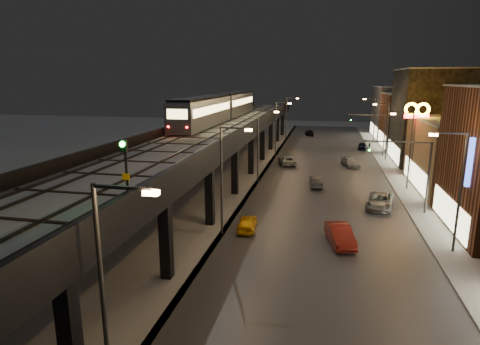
{
  "coord_description": "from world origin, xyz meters",
  "views": [
    {
      "loc": [
        7.24,
        -17.35,
        12.58
      ],
      "look_at": [
        0.5,
        14.56,
        5.0
      ],
      "focal_mm": 30.0,
      "sensor_mm": 36.0,
      "label": 1
    }
  ],
  "objects_px": {
    "car_onc_dark": "(380,202)",
    "car_onc_white": "(350,163)",
    "rail_signal": "(125,159)",
    "car_far_white": "(309,133)",
    "car_onc_red": "(362,146)",
    "car_near_white": "(316,182)",
    "car_onc_silver": "(340,235)",
    "subway_train": "(221,107)",
    "car_taxi": "(247,223)",
    "car_mid_silver": "(287,161)"
  },
  "relations": [
    {
      "from": "car_onc_silver",
      "to": "car_onc_red",
      "type": "xyz_separation_m",
      "value": [
        5.37,
        45.78,
        -0.14
      ]
    },
    {
      "from": "subway_train",
      "to": "car_far_white",
      "type": "bearing_deg",
      "value": 69.01
    },
    {
      "from": "rail_signal",
      "to": "subway_train",
      "type": "bearing_deg",
      "value": 98.45
    },
    {
      "from": "car_taxi",
      "to": "car_far_white",
      "type": "bearing_deg",
      "value": -97.17
    },
    {
      "from": "car_far_white",
      "to": "car_onc_dark",
      "type": "xyz_separation_m",
      "value": [
        9.11,
        -52.44,
        0.03
      ]
    },
    {
      "from": "car_far_white",
      "to": "car_onc_silver",
      "type": "xyz_separation_m",
      "value": [
        4.92,
        -62.54,
        0.07
      ]
    },
    {
      "from": "subway_train",
      "to": "car_onc_silver",
      "type": "distance_m",
      "value": 35.68
    },
    {
      "from": "rail_signal",
      "to": "car_mid_silver",
      "type": "height_order",
      "value": "rail_signal"
    },
    {
      "from": "car_onc_dark",
      "to": "car_onc_white",
      "type": "distance_m",
      "value": 19.64
    },
    {
      "from": "subway_train",
      "to": "car_onc_white",
      "type": "relative_size",
      "value": 8.58
    },
    {
      "from": "car_taxi",
      "to": "car_near_white",
      "type": "height_order",
      "value": "car_near_white"
    },
    {
      "from": "rail_signal",
      "to": "car_onc_silver",
      "type": "distance_m",
      "value": 18.71
    },
    {
      "from": "rail_signal",
      "to": "car_onc_silver",
      "type": "xyz_separation_m",
      "value": [
        10.91,
        12.85,
        -8.11
      ]
    },
    {
      "from": "car_far_white",
      "to": "rail_signal",
      "type": "bearing_deg",
      "value": 75.14
    },
    {
      "from": "car_onc_white",
      "to": "car_onc_dark",
      "type": "bearing_deg",
      "value": -101.3
    },
    {
      "from": "rail_signal",
      "to": "car_far_white",
      "type": "relative_size",
      "value": 0.78
    },
    {
      "from": "car_onc_dark",
      "to": "car_onc_white",
      "type": "relative_size",
      "value": 1.15
    },
    {
      "from": "rail_signal",
      "to": "car_near_white",
      "type": "distance_m",
      "value": 32.22
    },
    {
      "from": "car_taxi",
      "to": "car_far_white",
      "type": "distance_m",
      "value": 61.11
    },
    {
      "from": "car_near_white",
      "to": "car_onc_dark",
      "type": "bearing_deg",
      "value": 126.73
    },
    {
      "from": "rail_signal",
      "to": "car_onc_white",
      "type": "xyz_separation_m",
      "value": [
        13.28,
        42.51,
        -8.22
      ]
    },
    {
      "from": "car_onc_dark",
      "to": "car_onc_red",
      "type": "bearing_deg",
      "value": 99.97
    },
    {
      "from": "rail_signal",
      "to": "car_taxi",
      "type": "distance_m",
      "value": 16.85
    },
    {
      "from": "car_mid_silver",
      "to": "car_onc_red",
      "type": "relative_size",
      "value": 1.33
    },
    {
      "from": "car_far_white",
      "to": "car_onc_dark",
      "type": "height_order",
      "value": "car_onc_dark"
    },
    {
      "from": "car_near_white",
      "to": "car_onc_silver",
      "type": "xyz_separation_m",
      "value": [
        2.3,
        -17.09,
        0.1
      ]
    },
    {
      "from": "car_near_white",
      "to": "car_onc_dark",
      "type": "height_order",
      "value": "car_onc_dark"
    },
    {
      "from": "car_onc_silver",
      "to": "car_onc_white",
      "type": "relative_size",
      "value": 1.03
    },
    {
      "from": "rail_signal",
      "to": "car_onc_white",
      "type": "height_order",
      "value": "rail_signal"
    },
    {
      "from": "car_near_white",
      "to": "car_onc_dark",
      "type": "distance_m",
      "value": 9.54
    },
    {
      "from": "rail_signal",
      "to": "car_onc_red",
      "type": "height_order",
      "value": "rail_signal"
    },
    {
      "from": "subway_train",
      "to": "rail_signal",
      "type": "xyz_separation_m",
      "value": [
        6.4,
        -43.08,
        0.36
      ]
    },
    {
      "from": "rail_signal",
      "to": "car_onc_dark",
      "type": "bearing_deg",
      "value": 56.65
    },
    {
      "from": "subway_train",
      "to": "car_onc_dark",
      "type": "relative_size",
      "value": 7.46
    },
    {
      "from": "subway_train",
      "to": "car_onc_red",
      "type": "xyz_separation_m",
      "value": [
        22.68,
        15.55,
        -7.89
      ]
    },
    {
      "from": "subway_train",
      "to": "car_onc_silver",
      "type": "height_order",
      "value": "subway_train"
    },
    {
      "from": "car_far_white",
      "to": "car_onc_red",
      "type": "height_order",
      "value": "car_far_white"
    },
    {
      "from": "car_mid_silver",
      "to": "car_near_white",
      "type": "bearing_deg",
      "value": 95.79
    },
    {
      "from": "car_onc_white",
      "to": "car_onc_red",
      "type": "height_order",
      "value": "car_onc_white"
    },
    {
      "from": "subway_train",
      "to": "rail_signal",
      "type": "relative_size",
      "value": 12.09
    },
    {
      "from": "car_taxi",
      "to": "car_onc_white",
      "type": "height_order",
      "value": "car_onc_white"
    },
    {
      "from": "car_far_white",
      "to": "car_onc_red",
      "type": "bearing_deg",
      "value": 111.23
    },
    {
      "from": "car_mid_silver",
      "to": "car_onc_red",
      "type": "height_order",
      "value": "car_mid_silver"
    },
    {
      "from": "car_onc_dark",
      "to": "car_near_white",
      "type": "bearing_deg",
      "value": 144.75
    },
    {
      "from": "car_mid_silver",
      "to": "car_onc_dark",
      "type": "xyz_separation_m",
      "value": [
        11.04,
        -19.05,
        0.04
      ]
    },
    {
      "from": "car_far_white",
      "to": "car_onc_silver",
      "type": "height_order",
      "value": "car_onc_silver"
    },
    {
      "from": "car_onc_white",
      "to": "car_far_white",
      "type": "bearing_deg",
      "value": 85.86
    },
    {
      "from": "car_near_white",
      "to": "car_mid_silver",
      "type": "bearing_deg",
      "value": -75.5
    },
    {
      "from": "car_far_white",
      "to": "car_onc_red",
      "type": "relative_size",
      "value": 1.12
    },
    {
      "from": "car_near_white",
      "to": "car_onc_red",
      "type": "bearing_deg",
      "value": -111.13
    }
  ]
}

